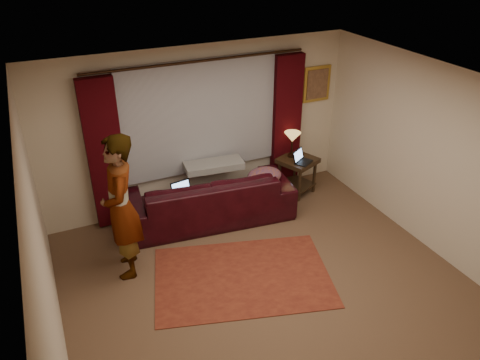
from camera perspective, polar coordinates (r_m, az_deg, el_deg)
name	(u,v)px	position (r m, az deg, el deg)	size (l,w,h in m)	color
floor	(272,292)	(6.15, 3.92, -13.42)	(5.00, 5.00, 0.01)	brown
ceiling	(281,96)	(4.80, 4.96, 10.22)	(5.00, 5.00, 0.02)	silver
wall_back	(200,128)	(7.40, -4.93, 6.32)	(5.00, 0.02, 2.60)	beige
wall_left	(43,263)	(4.87, -22.84, -9.33)	(0.02, 5.00, 2.60)	beige
wall_right	(440,164)	(6.80, 23.23, 1.84)	(0.02, 5.00, 2.60)	beige
sheer_curtain	(201,117)	(7.27, -4.83, 7.61)	(2.50, 0.05, 1.80)	#9A9BA2
drape_left	(105,155)	(7.04, -16.12, 2.92)	(0.50, 0.14, 2.30)	#330308
drape_right	(286,123)	(7.94, 5.66, 6.97)	(0.50, 0.14, 2.30)	#330308
curtain_rod	(199,61)	(6.96, -4.99, 14.24)	(0.04, 0.04, 3.40)	black
picture_frame	(317,84)	(8.12, 9.33, 11.50)	(0.50, 0.04, 0.60)	gold
sofa	(208,189)	(7.22, -3.97, -1.11)	(2.61, 1.13, 1.05)	black
throw_blanket	(213,149)	(7.24, -3.26, 3.76)	(0.92, 0.37, 0.11)	gray
clothing_pile	(264,176)	(7.33, 2.98, 0.47)	(0.56, 0.43, 0.24)	brown
laptop_sofa	(184,191)	(6.96, -6.80, -1.39)	(0.31, 0.34, 0.23)	black
area_rug	(242,276)	(6.34, 0.30, -11.68)	(2.29, 1.53, 0.01)	maroon
end_table	(297,175)	(8.08, 6.94, 0.55)	(0.56, 0.56, 0.64)	black
tiffany_lamp	(292,145)	(7.90, 6.36, 4.31)	(0.28, 0.28, 0.44)	olive
laptop_table	(304,157)	(7.76, 7.80, 2.82)	(0.29, 0.32, 0.21)	black
person	(121,208)	(6.07, -14.29, -3.29)	(0.58, 0.58, 1.97)	gray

